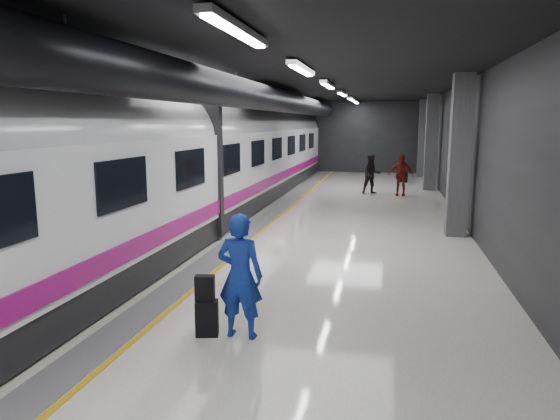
# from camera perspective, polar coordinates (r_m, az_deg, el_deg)

# --- Properties ---
(ground) EXTENTS (40.00, 40.00, 0.00)m
(ground) POSITION_cam_1_polar(r_m,az_deg,el_deg) (13.33, 0.56, -3.82)
(ground) COLOR white
(ground) RESTS_ON ground
(platform_hall) EXTENTS (10.02, 40.02, 4.51)m
(platform_hall) POSITION_cam_1_polar(r_m,az_deg,el_deg) (13.94, 0.23, 11.45)
(platform_hall) COLOR black
(platform_hall) RESTS_ON ground
(train) EXTENTS (3.05, 38.00, 4.05)m
(train) POSITION_cam_1_polar(r_m,az_deg,el_deg) (14.01, -12.59, 5.19)
(train) COLOR black
(train) RESTS_ON ground
(traveler_main) EXTENTS (0.70, 0.47, 1.89)m
(traveler_main) POSITION_cam_1_polar(r_m,az_deg,el_deg) (7.44, -4.59, -7.52)
(traveler_main) COLOR #1631A9
(traveler_main) RESTS_ON ground
(suitcase_main) EXTENTS (0.38, 0.29, 0.55)m
(suitcase_main) POSITION_cam_1_polar(r_m,az_deg,el_deg) (7.76, -8.34, -12.12)
(suitcase_main) COLOR black
(suitcase_main) RESTS_ON ground
(shoulder_bag) EXTENTS (0.31, 0.21, 0.38)m
(shoulder_bag) POSITION_cam_1_polar(r_m,az_deg,el_deg) (7.61, -8.59, -8.82)
(shoulder_bag) COLOR black
(shoulder_bag) RESTS_ON suitcase_main
(traveler_far_a) EXTENTS (1.01, 0.88, 1.78)m
(traveler_far_a) POSITION_cam_1_polar(r_m,az_deg,el_deg) (22.91, 10.42, 4.07)
(traveler_far_a) COLOR black
(traveler_far_a) RESTS_ON ground
(traveler_far_b) EXTENTS (1.10, 0.53, 1.83)m
(traveler_far_b) POSITION_cam_1_polar(r_m,az_deg,el_deg) (22.58, 13.64, 3.93)
(traveler_far_b) COLOR maroon
(traveler_far_b) RESTS_ON ground
(suitcase_far) EXTENTS (0.41, 0.32, 0.53)m
(suitcase_far) POSITION_cam_1_polar(r_m,az_deg,el_deg) (27.70, 13.98, 3.63)
(suitcase_far) COLOR black
(suitcase_far) RESTS_ON ground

